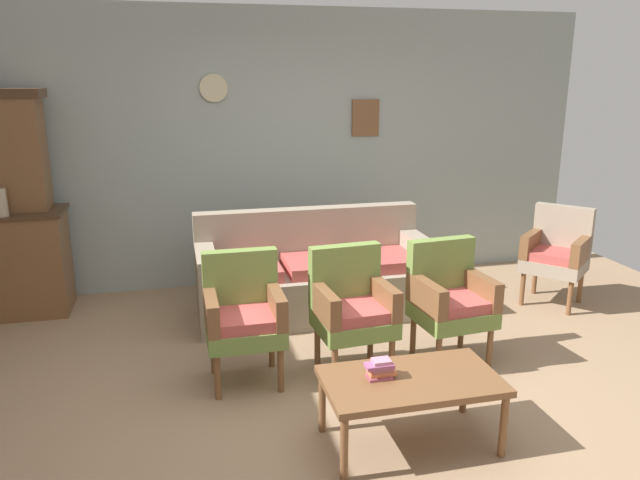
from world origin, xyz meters
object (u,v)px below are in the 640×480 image
(armchair_by_doorway, at_px, (352,305))
(book_stack_on_table, at_px, (380,369))
(vase_on_cabinet, at_px, (0,202))
(side_cabinet, at_px, (1,264))
(wingback_chair_by_fireplace, at_px, (557,251))
(armchair_row_middle, at_px, (244,312))
(floral_couch, at_px, (314,277))
(coffee_table, at_px, (411,385))
(armchair_near_couch_end, at_px, (450,297))

(armchair_by_doorway, xyz_separation_m, book_stack_on_table, (-0.10, -0.91, -0.03))
(vase_on_cabinet, height_order, armchair_by_doorway, vase_on_cabinet)
(side_cabinet, height_order, vase_on_cabinet, vase_on_cabinet)
(wingback_chair_by_fireplace, bearing_deg, armchair_row_middle, -164.78)
(floral_couch, distance_m, coffee_table, 2.11)
(armchair_by_doorway, relative_size, armchair_near_couch_end, 1.00)
(armchair_row_middle, height_order, coffee_table, armchair_row_middle)
(floral_couch, distance_m, wingback_chair_by_fireplace, 2.25)
(armchair_row_middle, bearing_deg, vase_on_cabinet, 140.07)
(armchair_row_middle, bearing_deg, armchair_near_couch_end, -1.93)
(armchair_near_couch_end, bearing_deg, book_stack_on_table, -133.07)
(side_cabinet, xyz_separation_m, wingback_chair_by_fireplace, (4.92, -0.90, 0.03))
(coffee_table, distance_m, book_stack_on_table, 0.20)
(floral_couch, height_order, armchair_by_doorway, same)
(side_cabinet, distance_m, armchair_row_middle, 2.58)
(vase_on_cabinet, height_order, armchair_row_middle, vase_on_cabinet)
(wingback_chair_by_fireplace, bearing_deg, book_stack_on_table, -142.72)
(coffee_table, bearing_deg, armchair_by_doorway, 94.15)
(floral_couch, relative_size, armchair_near_couch_end, 2.29)
(vase_on_cabinet, xyz_separation_m, floral_couch, (2.58, -0.42, -0.72))
(coffee_table, bearing_deg, vase_on_cabinet, 136.36)
(vase_on_cabinet, relative_size, armchair_by_doorway, 0.26)
(floral_couch, height_order, coffee_table, floral_couch)
(book_stack_on_table, bearing_deg, wingback_chair_by_fireplace, 37.28)
(armchair_row_middle, bearing_deg, side_cabinet, 138.54)
(book_stack_on_table, bearing_deg, side_cabinet, 134.22)
(armchair_by_doorway, bearing_deg, book_stack_on_table, -96.26)
(armchair_near_couch_end, bearing_deg, armchair_by_doorway, 179.72)
(armchair_by_doorway, relative_size, coffee_table, 0.90)
(armchair_row_middle, relative_size, book_stack_on_table, 5.03)
(side_cabinet, height_order, wingback_chair_by_fireplace, side_cabinet)
(vase_on_cabinet, bearing_deg, side_cabinet, 121.19)
(floral_couch, height_order, wingback_chair_by_fireplace, same)
(armchair_near_couch_end, distance_m, book_stack_on_table, 1.24)
(vase_on_cabinet, distance_m, armchair_by_doorway, 3.08)
(coffee_table, xyz_separation_m, book_stack_on_table, (-0.17, 0.05, 0.10))
(side_cabinet, distance_m, vase_on_cabinet, 0.62)
(side_cabinet, relative_size, wingback_chair_by_fireplace, 1.28)
(vase_on_cabinet, xyz_separation_m, coffee_table, (2.65, -2.53, -0.67))
(armchair_near_couch_end, relative_size, wingback_chair_by_fireplace, 1.00)
(armchair_row_middle, xyz_separation_m, wingback_chair_by_fireplace, (2.98, 0.81, 0.00))
(armchair_by_doorway, bearing_deg, floral_couch, 90.25)
(side_cabinet, bearing_deg, vase_on_cabinet, -58.81)
(vase_on_cabinet, distance_m, book_stack_on_table, 3.56)
(coffee_table, bearing_deg, wingback_chair_by_fireplace, 40.12)
(vase_on_cabinet, bearing_deg, book_stack_on_table, -44.99)
(side_cabinet, height_order, book_stack_on_table, side_cabinet)
(armchair_by_doorway, distance_m, book_stack_on_table, 0.92)
(armchair_by_doorway, distance_m, wingback_chair_by_fireplace, 2.38)
(wingback_chair_by_fireplace, bearing_deg, side_cabinet, 169.64)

